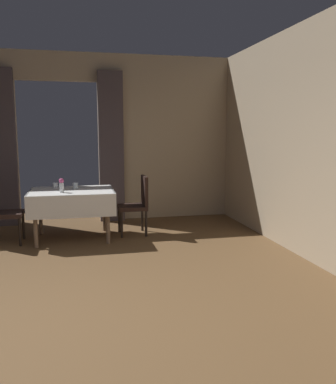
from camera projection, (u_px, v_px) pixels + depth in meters
ground at (44, 328)px, 3.37m from camera, size 10.08×10.08×0.00m
wall_back at (58, 137)px, 7.18m from camera, size 6.40×0.27×3.00m
dining_table_mid at (72, 197)px, 6.10m from camera, size 1.24×1.03×0.75m
chair_mid_right at (137, 202)px, 6.41m from camera, size 0.44×0.44×0.93m
chair_mid_left at (1, 209)px, 5.84m from camera, size 0.44×0.44×0.93m
flower_vase_mid at (62, 185)px, 5.84m from camera, size 0.07×0.07×0.21m
glass_mid_b at (55, 185)px, 6.30m from camera, size 0.07×0.07×0.09m
glass_mid_c at (75, 186)px, 6.23m from camera, size 0.08×0.08×0.10m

